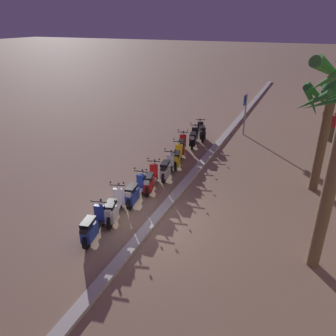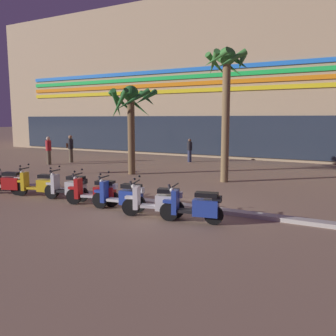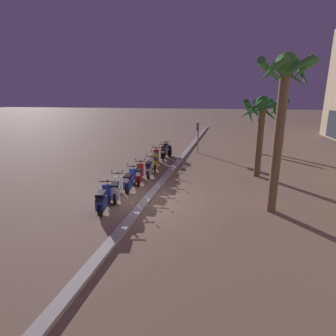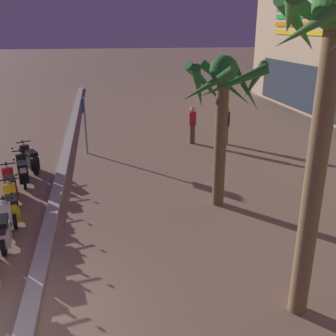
# 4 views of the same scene
# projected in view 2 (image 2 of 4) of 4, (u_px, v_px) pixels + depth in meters

# --- Properties ---
(ground_plane) EXTENTS (200.00, 200.00, 0.00)m
(ground_plane) POSITION_uv_depth(u_px,v_px,m) (162.00, 209.00, 11.22)
(ground_plane) COLOR #93755B
(curb_strip) EXTENTS (60.00, 0.36, 0.12)m
(curb_strip) POSITION_uv_depth(u_px,v_px,m) (168.00, 204.00, 11.59)
(curb_strip) COLOR #BCB7AD
(curb_strip) RESTS_ON ground
(mall_facade_backdrop) EXTENTS (49.98, 13.07, 11.69)m
(mall_facade_backdrop) POSITION_uv_depth(u_px,v_px,m) (285.00, 81.00, 28.91)
(mall_facade_backdrop) COLOR tan
(mall_facade_backdrop) RESTS_ON ground
(scooter_red_mid_rear) EXTENTS (1.73, 0.76, 1.17)m
(scooter_red_mid_rear) POSITION_uv_depth(u_px,v_px,m) (5.00, 182.00, 13.27)
(scooter_red_mid_rear) COLOR black
(scooter_red_mid_rear) RESTS_ON ground
(scooter_yellow_gap_after_mid) EXTENTS (1.79, 0.75, 1.17)m
(scooter_yellow_gap_after_mid) POSITION_uv_depth(u_px,v_px,m) (40.00, 185.00, 12.86)
(scooter_yellow_gap_after_mid) COLOR black
(scooter_yellow_gap_after_mid) RESTS_ON ground
(scooter_silver_mid_front) EXTENTS (1.75, 0.61, 1.17)m
(scooter_silver_mid_front) POSITION_uv_depth(u_px,v_px,m) (69.00, 187.00, 12.28)
(scooter_silver_mid_front) COLOR black
(scooter_silver_mid_front) RESTS_ON ground
(scooter_red_far_back) EXTENTS (1.83, 0.72, 1.17)m
(scooter_red_far_back) POSITION_uv_depth(u_px,v_px,m) (96.00, 192.00, 11.53)
(scooter_red_far_back) COLOR black
(scooter_red_far_back) RESTS_ON ground
(scooter_blue_second_in_line) EXTENTS (1.85, 0.58, 1.17)m
(scooter_blue_second_in_line) POSITION_uv_depth(u_px,v_px,m) (123.00, 196.00, 10.92)
(scooter_blue_second_in_line) COLOR black
(scooter_blue_second_in_line) RESTS_ON ground
(scooter_white_last_in_row) EXTENTS (1.79, 0.79, 1.17)m
(scooter_white_last_in_row) POSITION_uv_depth(u_px,v_px,m) (158.00, 202.00, 10.19)
(scooter_white_last_in_row) COLOR black
(scooter_white_last_in_row) RESTS_ON ground
(scooter_blue_lead_nearest) EXTENTS (1.75, 0.67, 1.04)m
(scooter_blue_lead_nearest) POSITION_uv_depth(u_px,v_px,m) (196.00, 207.00, 9.61)
(scooter_blue_lead_nearest) COLOR black
(scooter_blue_lead_nearest) RESTS_ON ground
(palm_tree_near_sign) EXTENTS (2.01, 2.06, 5.84)m
(palm_tree_near_sign) POSITION_uv_depth(u_px,v_px,m) (226.00, 82.00, 15.37)
(palm_tree_near_sign) COLOR olive
(palm_tree_near_sign) RESTS_ON ground
(palm_tree_mid_walkway) EXTENTS (2.50, 2.67, 4.44)m
(palm_tree_mid_walkway) POSITION_uv_depth(u_px,v_px,m) (131.00, 108.00, 17.74)
(palm_tree_mid_walkway) COLOR brown
(palm_tree_mid_walkway) RESTS_ON ground
(pedestrian_strolling_near_curb) EXTENTS (0.34, 0.34, 1.73)m
(pedestrian_strolling_near_curb) POSITION_uv_depth(u_px,v_px,m) (49.00, 150.00, 21.86)
(pedestrian_strolling_near_curb) COLOR brown
(pedestrian_strolling_near_curb) RESTS_ON ground
(pedestrian_by_palm_tree) EXTENTS (0.34, 0.34, 1.52)m
(pedestrian_by_palm_tree) POSITION_uv_depth(u_px,v_px,m) (190.00, 150.00, 23.25)
(pedestrian_by_palm_tree) COLOR #2D3351
(pedestrian_by_palm_tree) RESTS_ON ground
(pedestrian_window_shopping) EXTENTS (0.43, 0.42, 1.75)m
(pedestrian_window_shopping) POSITION_uv_depth(u_px,v_px,m) (71.00, 148.00, 22.95)
(pedestrian_window_shopping) COLOR brown
(pedestrian_window_shopping) RESTS_ON ground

